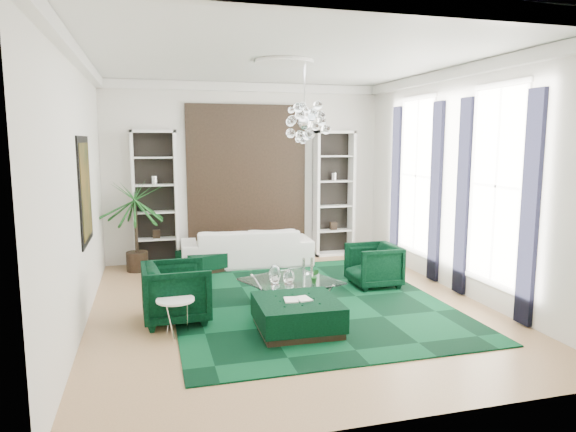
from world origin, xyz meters
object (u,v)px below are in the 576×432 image
object	(u,v)px
sofa	(247,247)
armchair_right	(373,265)
ottoman_side	(205,261)
side_table	(176,317)
armchair_left	(176,292)
coffee_table	(291,294)
ottoman_front	(297,315)
palm	(135,213)

from	to	relation	value
sofa	armchair_right	size ratio (longest dim) A/B	3.18
ottoman_side	sofa	bearing A→B (deg)	13.10
side_table	sofa	bearing A→B (deg)	65.54
sofa	ottoman_side	size ratio (longest dim) A/B	3.08
sofa	armchair_right	distance (m)	2.86
armchair_left	side_table	distance (m)	0.58
armchair_left	coffee_table	distance (m)	1.78
ottoman_front	palm	distance (m)	4.63
armchair_right	sofa	bearing A→B (deg)	-138.96
armchair_right	palm	distance (m)	4.73
side_table	palm	bearing A→B (deg)	98.64
coffee_table	ottoman_front	xyz separation A→B (m)	(-0.19, -1.02, 0.01)
coffee_table	ottoman_front	world-z (taller)	ottoman_front
side_table	armchair_left	bearing A→B (deg)	85.58
coffee_table	ottoman_front	size ratio (longest dim) A/B	1.12
sofa	ottoman_side	distance (m)	0.94
sofa	ottoman_side	xyz separation A→B (m)	(-0.89, -0.21, -0.20)
ottoman_side	palm	xyz separation A→B (m)	(-1.31, 0.30, 0.97)
coffee_table	side_table	world-z (taller)	side_table
sofa	palm	size ratio (longest dim) A/B	1.15
armchair_right	ottoman_side	size ratio (longest dim) A/B	0.97
ottoman_side	coffee_table	bearing A→B (deg)	-68.43
palm	armchair_left	bearing A→B (deg)	-79.15
coffee_table	ottoman_side	bearing A→B (deg)	111.57
ottoman_side	ottoman_front	xyz separation A→B (m)	(0.86, -3.68, 0.03)
armchair_left	ottoman_side	bearing A→B (deg)	-16.14
armchair_right	coffee_table	world-z (taller)	armchair_right
armchair_left	armchair_right	world-z (taller)	armchair_left
sofa	ottoman_front	xyz separation A→B (m)	(-0.03, -3.89, -0.17)
side_table	palm	size ratio (longest dim) A/B	0.22
sofa	side_table	bearing A→B (deg)	68.06
armchair_right	ottoman_front	distance (m)	2.60
side_table	palm	world-z (taller)	palm
sofa	side_table	world-z (taller)	sofa
sofa	ottoman_front	size ratio (longest dim) A/B	2.43
armchair_right	side_table	distance (m)	3.82
palm	sofa	bearing A→B (deg)	-2.50
coffee_table	palm	world-z (taller)	palm
sofa	coffee_table	xyz separation A→B (m)	(0.16, -2.87, -0.18)
ottoman_side	palm	size ratio (longest dim) A/B	0.37
sofa	palm	xyz separation A→B (m)	(-2.20, 0.10, 0.77)
side_table	ottoman_side	bearing A→B (deg)	77.60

